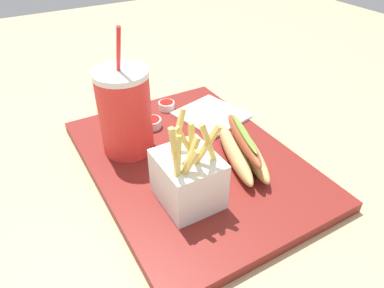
# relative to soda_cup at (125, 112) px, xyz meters

# --- Properties ---
(ground_plane) EXTENTS (2.40, 2.40, 0.02)m
(ground_plane) POSITION_rel_soda_cup_xyz_m (0.09, 0.09, -0.11)
(ground_plane) COLOR tan
(food_tray) EXTENTS (0.47, 0.35, 0.02)m
(food_tray) POSITION_rel_soda_cup_xyz_m (0.09, 0.09, -0.09)
(food_tray) COLOR maroon
(food_tray) RESTS_ON ground_plane
(soda_cup) EXTENTS (0.10, 0.10, 0.24)m
(soda_cup) POSITION_rel_soda_cup_xyz_m (0.00, 0.00, 0.00)
(soda_cup) COLOR red
(soda_cup) RESTS_ON food_tray
(fries_basket) EXTENTS (0.10, 0.09, 0.15)m
(fries_basket) POSITION_rel_soda_cup_xyz_m (0.18, 0.03, -0.04)
(fries_basket) COLOR white
(fries_basket) RESTS_ON food_tray
(hot_dog_1) EXTENTS (0.19, 0.11, 0.06)m
(hot_dog_1) POSITION_rel_soda_cup_xyz_m (0.14, 0.16, -0.05)
(hot_dog_1) COLOR tan
(hot_dog_1) RESTS_ON food_tray
(ketchup_cup_1) EXTENTS (0.03, 0.03, 0.02)m
(ketchup_cup_1) POSITION_rel_soda_cup_xyz_m (0.06, 0.04, -0.07)
(ketchup_cup_1) COLOR white
(ketchup_cup_1) RESTS_ON food_tray
(ketchup_cup_2) EXTENTS (0.04, 0.04, 0.02)m
(ketchup_cup_2) POSITION_rel_soda_cup_xyz_m (-0.10, 0.13, -0.07)
(ketchup_cup_2) COLOR white
(ketchup_cup_2) RESTS_ON food_tray
(ketchup_cup_3) EXTENTS (0.04, 0.04, 0.02)m
(ketchup_cup_3) POSITION_rel_soda_cup_xyz_m (-0.05, 0.07, -0.07)
(ketchup_cup_3) COLOR white
(ketchup_cup_3) RESTS_ON food_tray
(napkin_stack) EXTENTS (0.16, 0.15, 0.01)m
(napkin_stack) POSITION_rel_soda_cup_xyz_m (-0.02, 0.20, -0.08)
(napkin_stack) COLOR white
(napkin_stack) RESTS_ON food_tray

